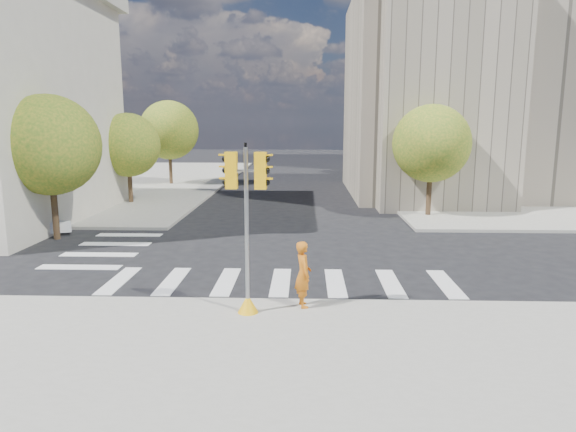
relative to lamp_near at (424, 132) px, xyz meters
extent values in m
plane|color=black|center=(-8.00, -14.00, -4.58)|extent=(160.00, 160.00, 0.00)
cube|color=gray|center=(12.00, 12.00, -4.50)|extent=(28.00, 40.00, 0.15)
cube|color=gray|center=(-28.00, 12.00, -4.50)|extent=(28.00, 40.00, 0.15)
cube|color=gray|center=(9.00, 6.00, 2.42)|extent=(26.00, 14.00, 14.00)
cube|color=gray|center=(1.00, 1.00, 2.42)|extent=(8.00, 8.00, 14.00)
cube|color=#9EA0A3|center=(14.00, 28.00, 10.42)|extent=(20.00, 18.00, 30.00)
cylinder|color=#382616|center=(-18.50, -10.00, -3.35)|extent=(0.28, 0.28, 2.45)
sphere|color=#2B641C|center=(-18.50, -10.00, -0.37)|extent=(4.40, 4.40, 4.40)
cylinder|color=#382616|center=(-18.50, 0.00, -3.49)|extent=(0.28, 0.28, 2.17)
sphere|color=#2B641C|center=(-18.50, 0.00, -0.81)|extent=(4.00, 4.00, 4.00)
cylinder|color=#382616|center=(-18.50, 10.00, -3.27)|extent=(0.28, 0.28, 2.62)
sphere|color=#2B641C|center=(-18.50, 10.00, -0.03)|extent=(4.80, 4.80, 4.80)
cylinder|color=#382616|center=(-0.50, -4.00, -3.39)|extent=(0.28, 0.28, 2.38)
sphere|color=#2B641C|center=(-0.50, -4.00, -0.52)|extent=(4.20, 4.20, 4.20)
cylinder|color=#382616|center=(-0.50, 8.00, -3.32)|extent=(0.28, 0.28, 2.52)
sphere|color=#2B641C|center=(-0.50, 8.00, -0.22)|extent=(4.60, 4.60, 4.60)
cylinder|color=#382616|center=(-0.50, 20.00, -3.44)|extent=(0.28, 0.28, 2.27)
sphere|color=#2B641C|center=(-0.50, 20.00, -0.70)|extent=(4.00, 4.00, 4.00)
cylinder|color=black|center=(0.00, 0.00, -0.43)|extent=(0.12, 0.12, 8.00)
cube|color=black|center=(0.00, 0.00, 3.57)|extent=(0.35, 0.18, 0.22)
cylinder|color=black|center=(0.00, 14.00, -0.43)|extent=(0.12, 0.12, 8.00)
cube|color=black|center=(0.00, 14.00, 3.57)|extent=(0.35, 0.18, 0.22)
cone|color=#F2AE0C|center=(-8.83, -19.13, -4.18)|extent=(0.56, 0.56, 0.50)
cylinder|color=gray|center=(-8.83, -19.13, -2.21)|extent=(0.11, 0.11, 4.43)
cylinder|color=black|center=(-8.83, -19.13, 0.05)|extent=(0.07, 0.07, 0.12)
cylinder|color=gray|center=(-8.83, -19.13, -0.60)|extent=(0.90, 0.11, 0.06)
cube|color=#F2AE0C|center=(-9.21, -19.11, -0.60)|extent=(0.31, 0.24, 0.95)
cube|color=#F2AE0C|center=(-8.45, -19.15, -0.60)|extent=(0.31, 0.24, 0.95)
imported|color=#C46412|center=(-7.35, -18.60, -3.50)|extent=(0.60, 0.77, 1.86)
camera|label=1|loc=(-7.31, -32.22, 0.63)|focal=32.00mm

